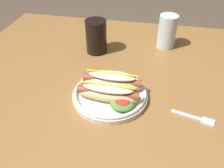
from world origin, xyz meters
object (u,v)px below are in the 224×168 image
object	(u,v)px
hot_dog_plate	(111,91)
fork	(196,118)
water_cup	(167,32)
soda_cup	(96,37)

from	to	relation	value
hot_dog_plate	fork	world-z (taller)	hot_dog_plate
hot_dog_plate	fork	xyz separation A→B (m)	(0.26, -0.04, -0.02)
water_cup	fork	bearing A→B (deg)	-76.83
soda_cup	hot_dog_plate	bearing A→B (deg)	-67.47
water_cup	hot_dog_plate	bearing A→B (deg)	-113.74
fork	water_cup	xyz separation A→B (m)	(-0.09, 0.41, 0.07)
hot_dog_plate	soda_cup	world-z (taller)	soda_cup
hot_dog_plate	soda_cup	bearing A→B (deg)	112.53
hot_dog_plate	fork	distance (m)	0.26
hot_dog_plate	soda_cup	size ratio (longest dim) A/B	1.77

